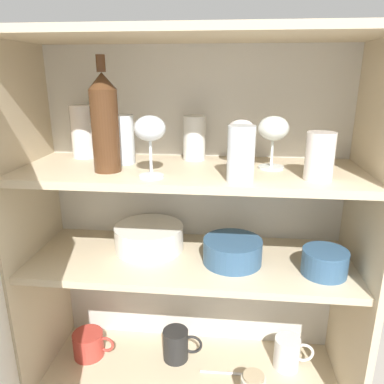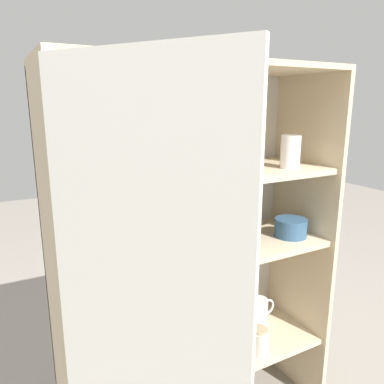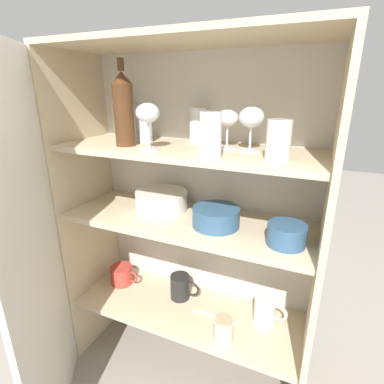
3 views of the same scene
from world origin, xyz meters
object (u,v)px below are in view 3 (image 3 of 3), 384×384
object	(u,v)px
plate_stack_white	(161,200)
storage_jar	(223,330)
serving_bowl_small	(287,234)
coffee_mug_primary	(265,311)
wine_bottle	(124,109)
mixing_bowl_large	(216,216)

from	to	relation	value
plate_stack_white	storage_jar	distance (m)	0.51
serving_bowl_small	coffee_mug_primary	distance (m)	0.39
plate_stack_white	serving_bowl_small	size ratio (longest dim) A/B	1.71
wine_bottle	serving_bowl_small	world-z (taller)	wine_bottle
plate_stack_white	storage_jar	bearing A→B (deg)	-25.19
mixing_bowl_large	coffee_mug_primary	world-z (taller)	mixing_bowl_large
mixing_bowl_large	storage_jar	xyz separation A→B (m)	(0.07, -0.09, -0.38)
wine_bottle	storage_jar	xyz separation A→B (m)	(0.39, -0.05, -0.73)
coffee_mug_primary	mixing_bowl_large	bearing A→B (deg)	-161.98
wine_bottle	storage_jar	world-z (taller)	wine_bottle
mixing_bowl_large	plate_stack_white	bearing A→B (deg)	166.73
plate_stack_white	storage_jar	world-z (taller)	plate_stack_white
plate_stack_white	serving_bowl_small	world-z (taller)	plate_stack_white
coffee_mug_primary	serving_bowl_small	bearing A→B (deg)	-62.27
plate_stack_white	coffee_mug_primary	world-z (taller)	plate_stack_white
mixing_bowl_large	serving_bowl_small	distance (m)	0.24
coffee_mug_primary	storage_jar	distance (m)	0.19
serving_bowl_small	mixing_bowl_large	bearing A→B (deg)	170.95
serving_bowl_small	coffee_mug_primary	xyz separation A→B (m)	(-0.05, 0.10, -0.38)
plate_stack_white	coffee_mug_primary	distance (m)	0.57
wine_bottle	storage_jar	size ratio (longest dim) A/B	2.91
wine_bottle	coffee_mug_primary	bearing A→B (deg)	10.78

